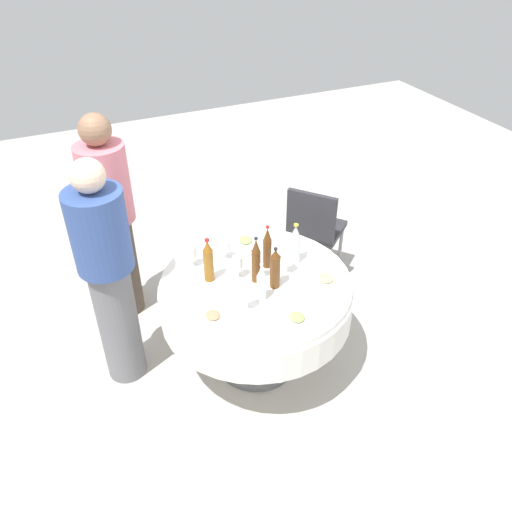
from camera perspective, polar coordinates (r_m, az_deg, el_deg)
ground_plane at (r=3.76m, az=0.00°, el=-11.56°), size 10.00×10.00×0.00m
dining_table at (r=3.36m, az=0.00°, el=-4.73°), size 1.25×1.25×0.74m
bottle_brown_front at (r=3.30m, az=1.25°, el=0.88°), size 0.06×0.06×0.31m
bottle_brown_south at (r=3.13m, az=2.13°, el=-1.42°), size 0.06×0.06×0.29m
bottle_clear_inner at (r=3.35m, az=4.35°, el=1.26°), size 0.07×0.07×0.29m
bottle_brown_left at (r=3.17m, az=0.04°, el=-0.59°), size 0.06×0.06×0.32m
bottle_amber_west at (r=3.19m, az=-5.29°, el=-0.57°), size 0.06×0.06×0.31m
bottle_clear_east at (r=3.04m, az=0.61°, el=-3.03°), size 0.06×0.06×0.26m
wine_glass_left at (r=3.35m, az=-7.08°, el=0.37°), size 0.06×0.06×0.15m
wine_glass_west at (r=3.26m, az=3.50°, el=-0.23°), size 0.07×0.07×0.15m
wine_glass_east at (r=2.99m, az=-0.98°, el=-4.39°), size 0.06×0.06×0.14m
wine_glass_near at (r=3.22m, az=-2.03°, el=-0.78°), size 0.06×0.06×0.16m
wine_glass_north at (r=3.41m, az=-3.34°, el=1.11°), size 0.07×0.07×0.14m
plate_north at (r=3.59m, az=-1.17°, el=1.60°), size 0.23×0.23×0.04m
plate_mid at (r=2.98m, az=4.55°, el=-6.95°), size 0.22×0.22×0.04m
plate_right at (r=2.99m, az=-4.78°, el=-6.73°), size 0.21×0.21×0.04m
plate_far at (r=3.27m, az=7.70°, el=-2.62°), size 0.24×0.24×0.04m
folded_napkin at (r=3.22m, az=-7.62°, el=-3.39°), size 0.23×0.23×0.02m
person_front at (r=3.83m, az=-15.67°, el=4.10°), size 0.34×0.34×1.61m
person_south at (r=3.27m, az=-16.00°, el=-2.03°), size 0.34×0.34×1.61m
chair_east at (r=4.22m, az=6.46°, el=3.26°), size 0.56×0.56×0.87m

